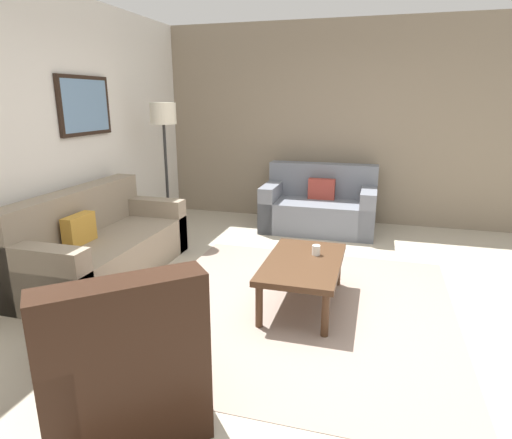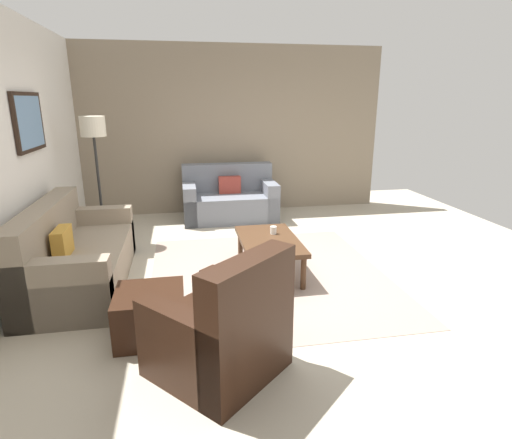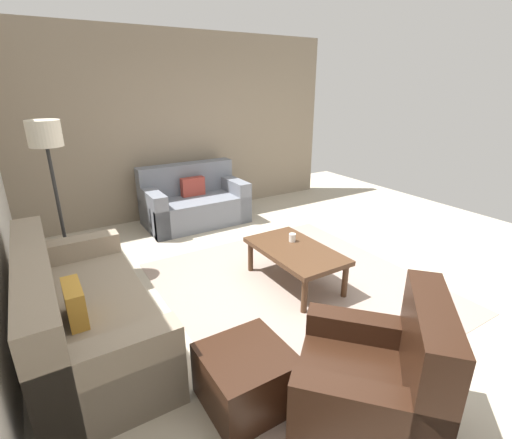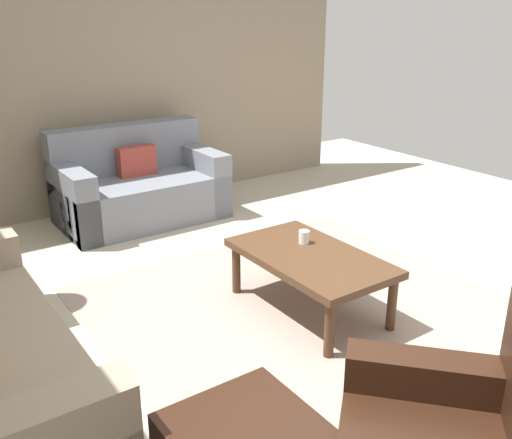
{
  "view_description": "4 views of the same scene",
  "coord_description": "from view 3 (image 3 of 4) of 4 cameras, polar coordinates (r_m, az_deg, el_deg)",
  "views": [
    {
      "loc": [
        -3.36,
        -0.58,
        1.76
      ],
      "look_at": [
        0.04,
        0.39,
        0.76
      ],
      "focal_mm": 30.2,
      "sensor_mm": 36.0,
      "label": 1
    },
    {
      "loc": [
        -4.18,
        0.91,
        1.92
      ],
      "look_at": [
        0.01,
        0.15,
        0.67
      ],
      "focal_mm": 28.83,
      "sensor_mm": 36.0,
      "label": 2
    },
    {
      "loc": [
        -2.7,
        2.2,
        2.05
      ],
      "look_at": [
        0.14,
        0.44,
        0.81
      ],
      "focal_mm": 25.9,
      "sensor_mm": 36.0,
      "label": 3
    },
    {
      "loc": [
        -2.47,
        2.2,
        1.89
      ],
      "look_at": [
        0.13,
        0.39,
        0.73
      ],
      "focal_mm": 39.66,
      "sensor_mm": 36.0,
      "label": 4
    }
  ],
  "objects": [
    {
      "name": "ground_plane",
      "position": [
        4.04,
        6.47,
        -10.28
      ],
      "size": [
        8.0,
        8.0,
        0.0
      ],
      "primitive_type": "plane",
      "color": "#B2A893"
    },
    {
      "name": "stone_feature_panel",
      "position": [
        6.14,
        -10.95,
        13.94
      ],
      "size": [
        0.12,
        5.2,
        2.8
      ],
      "primitive_type": "cube",
      "color": "gray",
      "rests_on": "ground_plane"
    },
    {
      "name": "area_rug",
      "position": [
        4.04,
        6.47,
        -10.23
      ],
      "size": [
        2.81,
        2.61,
        0.01
      ],
      "primitive_type": "cube",
      "color": "gray",
      "rests_on": "ground_plane"
    },
    {
      "name": "couch_main",
      "position": [
        3.36,
        -25.92,
        -13.45
      ],
      "size": [
        1.97,
        0.88,
        0.88
      ],
      "color": "gray",
      "rests_on": "ground_plane"
    },
    {
      "name": "couch_loveseat",
      "position": [
        5.82,
        -9.72,
        2.56
      ],
      "size": [
        0.87,
        1.51,
        0.88
      ],
      "color": "slate",
      "rests_on": "ground_plane"
    },
    {
      "name": "armchair_leather",
      "position": [
        2.56,
        18.21,
        -23.92
      ],
      "size": [
        1.13,
        1.13,
        0.95
      ],
      "color": "black",
      "rests_on": "ground_plane"
    },
    {
      "name": "ottoman",
      "position": [
        2.69,
        -1.5,
        -23.16
      ],
      "size": [
        0.56,
        0.56,
        0.4
      ],
      "primitive_type": "cube",
      "color": "black",
      "rests_on": "ground_plane"
    },
    {
      "name": "coffee_table",
      "position": [
        3.95,
        6.08,
        -5.14
      ],
      "size": [
        1.1,
        0.64,
        0.41
      ],
      "color": "#472D1C",
      "rests_on": "ground_plane"
    },
    {
      "name": "cup",
      "position": [
        4.08,
        5.62,
        -2.79
      ],
      "size": [
        0.07,
        0.07,
        0.09
      ],
      "primitive_type": "cylinder",
      "color": "white",
      "rests_on": "coffee_table"
    },
    {
      "name": "lamp_standing",
      "position": [
        4.33,
        -29.48,
        9.24
      ],
      "size": [
        0.32,
        0.32,
        1.71
      ],
      "color": "black",
      "rests_on": "ground_plane"
    }
  ]
}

